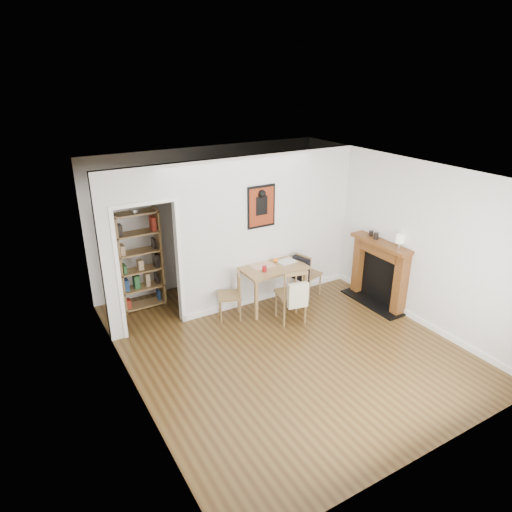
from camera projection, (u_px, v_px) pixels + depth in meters
ground at (283, 342)px, 6.95m from camera, size 5.20×5.20×0.00m
room_shell at (245, 235)px, 7.57m from camera, size 5.20×5.20×5.20m
dining_table at (272, 271)px, 7.79m from camera, size 1.10×0.70×0.75m
chair_left at (230, 296)px, 7.48m from camera, size 0.53×0.53×0.82m
chair_right at (307, 274)px, 8.24m from camera, size 0.56×0.52×0.84m
chair_front at (291, 294)px, 7.37m from camera, size 0.56×0.61×0.95m
bookshelf at (140, 261)px, 7.69m from camera, size 0.73×0.29×1.74m
fireplace at (380, 270)px, 7.92m from camera, size 0.45×1.25×1.16m
red_glass at (264, 269)px, 7.53m from camera, size 0.08×0.08×0.10m
orange_fruit at (276, 260)px, 7.89m from camera, size 0.08×0.08×0.08m
placemat at (263, 265)px, 7.78m from camera, size 0.41×0.31×0.00m
notebook at (286, 262)px, 7.92m from camera, size 0.34×0.27×0.02m
mantel_lamp at (400, 239)px, 7.40m from camera, size 0.14×0.14×0.22m
ceramic_jar_a at (376, 236)px, 7.79m from camera, size 0.09×0.09×0.11m
ceramic_jar_b at (371, 233)px, 7.94m from camera, size 0.07×0.07×0.09m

